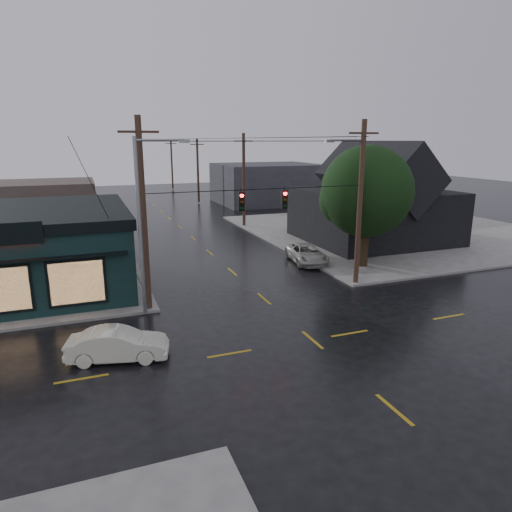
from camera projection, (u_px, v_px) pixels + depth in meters
name	position (u px, v px, depth m)	size (l,w,h in m)	color
ground_plane	(312.00, 340.00, 21.05)	(160.00, 160.00, 0.00)	black
sidewalk_ne	(396.00, 231.00, 46.03)	(28.00, 28.00, 0.15)	slate
ne_building	(375.00, 192.00, 40.51)	(12.60, 11.60, 8.75)	black
corner_tree	(367.00, 192.00, 31.65)	(6.41, 6.41, 8.54)	black
utility_pole_nw	(149.00, 310.00, 24.70)	(2.00, 0.32, 10.15)	#312015
utility_pole_ne	(355.00, 284.00, 29.17)	(2.00, 0.32, 10.15)	#312015
utility_pole_far_a	(244.00, 226.00, 48.65)	(2.00, 0.32, 9.65)	#312015
utility_pole_far_b	(199.00, 203.00, 66.76)	(2.00, 0.32, 9.15)	#312015
utility_pole_far_c	(173.00, 190.00, 84.88)	(2.00, 0.32, 9.15)	#312015
span_signal_assembly	(263.00, 200.00, 25.56)	(13.00, 0.48, 1.23)	black
streetlight_nw	(146.00, 316.00, 23.96)	(5.40, 0.30, 9.15)	gray
streetlight_ne	(356.00, 280.00, 29.98)	(5.40, 0.30, 9.15)	gray
bg_building_west	(39.00, 201.00, 51.91)	(12.00, 10.00, 4.40)	#40332E
bg_building_east	(267.00, 183.00, 66.62)	(14.00, 12.00, 5.60)	#2D2C31
sedan_cream	(118.00, 345.00, 19.00)	(1.44, 4.13, 1.36)	silver
suv_silver	(307.00, 254.00, 34.15)	(2.24, 4.86, 1.35)	#A5A299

